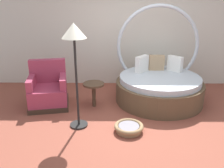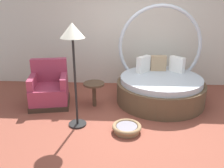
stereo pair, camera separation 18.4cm
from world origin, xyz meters
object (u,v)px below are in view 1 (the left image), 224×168
at_px(round_daybed, 159,83).
at_px(side_table, 94,87).
at_px(pet_basket, 129,128).
at_px(floor_lamp, 74,41).
at_px(red_armchair, 48,90).

relative_size(round_daybed, side_table, 3.96).
relative_size(pet_basket, floor_lamp, 0.28).
distance_m(side_table, floor_lamp, 1.39).
distance_m(round_daybed, side_table, 1.47).
distance_m(round_daybed, pet_basket, 1.60).
bearing_deg(floor_lamp, red_armchair, 130.87).
distance_m(red_armchair, side_table, 0.97).
xyz_separation_m(round_daybed, floor_lamp, (-1.63, -1.20, 1.14)).
xyz_separation_m(red_armchair, side_table, (0.97, -0.06, 0.10)).
bearing_deg(round_daybed, side_table, -164.78).
bearing_deg(round_daybed, red_armchair, -172.31).
distance_m(red_armchair, pet_basket, 1.98).
height_order(round_daybed, red_armchair, round_daybed).
bearing_deg(side_table, round_daybed, 15.22).
height_order(side_table, floor_lamp, floor_lamp).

